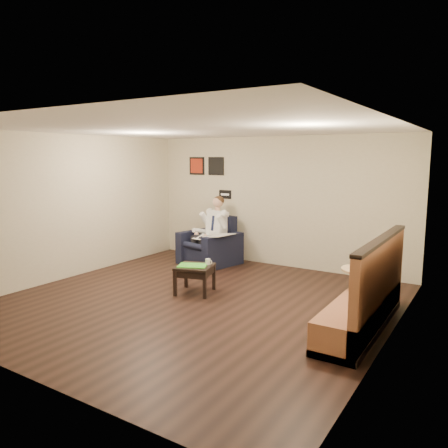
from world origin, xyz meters
The scene contains 19 objects.
ground centered at (0.00, 0.00, 0.00)m, with size 6.00×6.00×0.00m, color black.
wall_back centered at (0.00, 3.00, 1.40)m, with size 6.00×0.02×2.80m, color beige.
wall_front centered at (0.00, -3.00, 1.40)m, with size 6.00×0.02×2.80m, color beige.
wall_left centered at (-3.00, 0.00, 1.40)m, with size 0.02×6.00×2.80m, color beige.
wall_right centered at (3.00, 0.00, 1.40)m, with size 0.02×6.00×2.80m, color beige.
ceiling centered at (0.00, 0.00, 2.80)m, with size 6.00×6.00×0.02m, color white.
seating_sign centered at (-1.30, 2.98, 1.50)m, with size 0.32×0.02×0.20m, color black.
art_print_left centered at (-2.10, 2.98, 2.15)m, with size 0.42×0.03×0.42m, color #A82A14.
art_print_right centered at (-1.55, 2.98, 2.15)m, with size 0.42×0.03×0.42m, color black.
armchair centered at (-1.28, 2.29, 0.52)m, with size 1.08×1.08×1.05m, color black.
seated_man centered at (-1.31, 2.16, 0.72)m, with size 0.68×1.02×1.43m, color white, non-canonical shape.
lap_papers centered at (-1.33, 2.05, 0.64)m, with size 0.24×0.34×0.01m, color white.
newspaper centered at (-0.88, 2.08, 0.71)m, with size 0.46×0.57×0.01m, color silver.
side_table centered at (-0.30, 0.39, 0.24)m, with size 0.60×0.60×0.49m, color black.
green_folder centered at (-0.32, 0.36, 0.50)m, with size 0.49×0.35×0.01m, color #42D82B.
coffee_mug centered at (-0.14, 0.57, 0.54)m, with size 0.09×0.09×0.10m, color white.
smartphone centered at (-0.29, 0.57, 0.49)m, with size 0.15×0.08×0.01m, color black.
banquette centered at (2.59, 0.32, 0.64)m, with size 0.60×2.50×1.28m, color #935739.
cafe_table centered at (2.51, 0.65, 0.38)m, with size 0.61×0.61×0.76m, color tan.
Camera 1 is at (4.08, -5.59, 2.35)m, focal length 35.00 mm.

